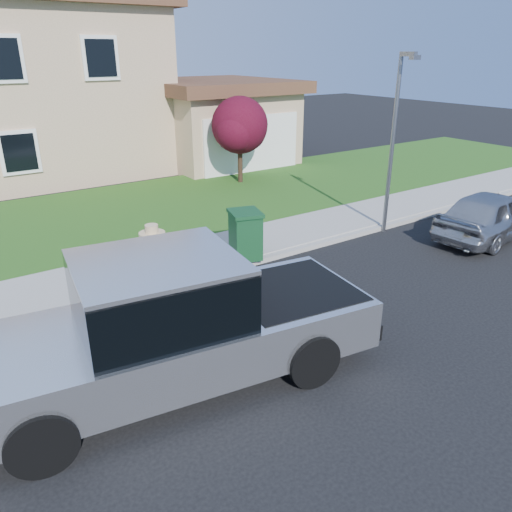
% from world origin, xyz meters
% --- Properties ---
extents(ground, '(80.00, 80.00, 0.00)m').
position_xyz_m(ground, '(0.00, 0.00, 0.00)').
color(ground, black).
rests_on(ground, ground).
extents(curb, '(40.00, 0.20, 0.12)m').
position_xyz_m(curb, '(1.00, 2.90, 0.06)').
color(curb, gray).
rests_on(curb, ground).
extents(sidewalk, '(40.00, 2.00, 0.15)m').
position_xyz_m(sidewalk, '(1.00, 4.00, 0.07)').
color(sidewalk, gray).
rests_on(sidewalk, ground).
extents(lawn, '(40.00, 7.00, 0.10)m').
position_xyz_m(lawn, '(1.00, 8.50, 0.05)').
color(lawn, '#1E5117').
rests_on(lawn, ground).
extents(house, '(14.00, 11.30, 6.85)m').
position_xyz_m(house, '(1.31, 16.38, 3.17)').
color(house, tan).
rests_on(house, ground).
extents(pickup_truck, '(6.67, 3.02, 2.12)m').
position_xyz_m(pickup_truck, '(-2.60, -0.24, 0.99)').
color(pickup_truck, black).
rests_on(pickup_truck, ground).
extents(woman, '(0.74, 0.59, 1.96)m').
position_xyz_m(woman, '(-2.00, 1.67, 0.93)').
color(woman, tan).
rests_on(woman, ground).
extents(sedan, '(4.11, 1.96, 1.35)m').
position_xyz_m(sedan, '(7.50, 0.72, 0.68)').
color(sedan, '#A4A5AB').
rests_on(sedan, ground).
extents(ornamental_tree, '(2.35, 2.12, 3.22)m').
position_xyz_m(ornamental_tree, '(5.12, 9.72, 2.16)').
color(ornamental_tree, black).
rests_on(ornamental_tree, lawn).
extents(trash_bin, '(0.92, 0.99, 1.17)m').
position_xyz_m(trash_bin, '(0.96, 3.10, 0.74)').
color(trash_bin, '#103B1D').
rests_on(trash_bin, sidewalk).
extents(street_lamp, '(0.26, 0.63, 4.83)m').
position_xyz_m(street_lamp, '(5.52, 2.70, 2.75)').
color(street_lamp, slate).
rests_on(street_lamp, ground).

